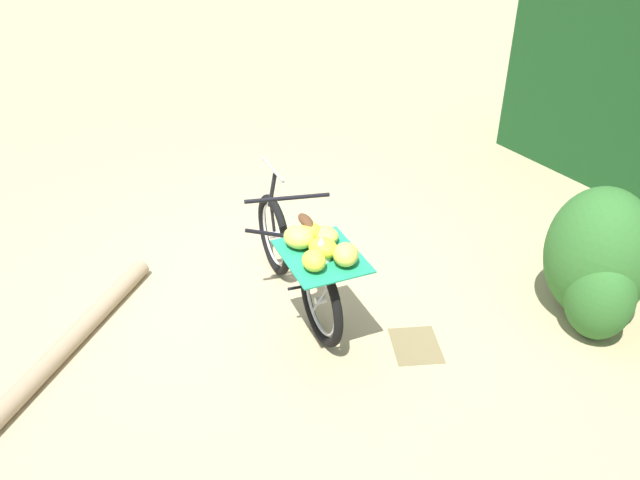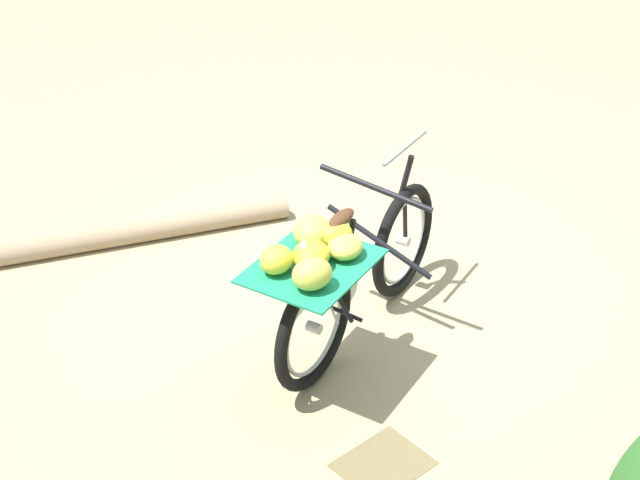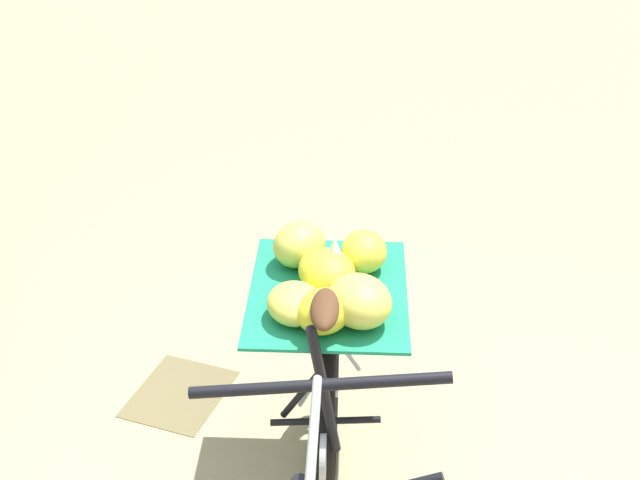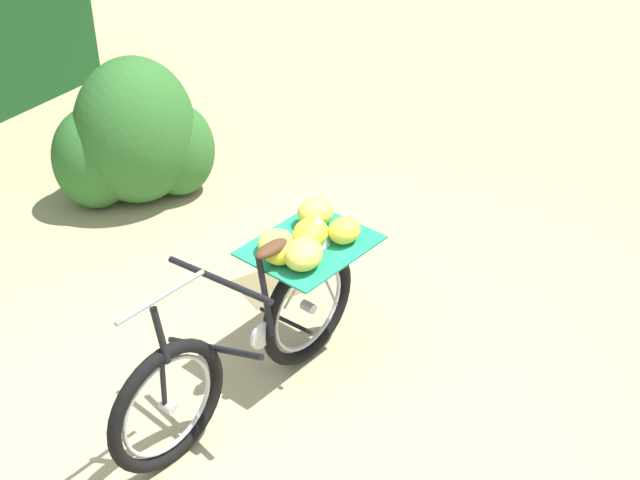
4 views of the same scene
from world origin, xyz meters
The scene contains 5 objects.
ground_plane centered at (0.00, 0.00, 0.00)m, with size 60.00×60.00×0.00m, color tan.
bicycle centered at (0.43, 0.15, 0.53)m, with size 1.78×0.93×1.03m.
fallen_log centered at (0.72, -1.66, 0.07)m, with size 0.15×0.15×2.14m, color #9E8466.
shrub_cluster centered at (0.62, 2.47, 0.49)m, with size 1.17×0.80×1.12m.
leaf_litter_patch centered at (0.93, 0.98, 0.00)m, with size 0.44×0.36×0.01m, color olive.
Camera 1 is at (4.56, -0.12, 3.22)m, focal length 35.27 mm.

